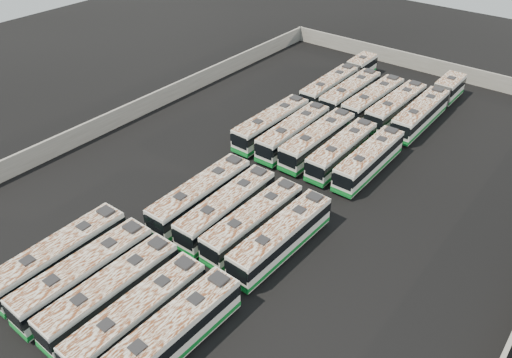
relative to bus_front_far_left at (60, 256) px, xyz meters
name	(u,v)px	position (x,y,z in m)	size (l,w,h in m)	color
ground	(279,191)	(6.97, 18.86, -1.59)	(140.00, 140.00, 0.00)	black
perimeter_wall	(279,182)	(6.97, 18.86, -0.49)	(45.20, 73.20, 2.20)	slate
bus_front_far_left	(60,256)	(0.00, 0.00, 0.00)	(2.52, 11.09, 3.11)	beige
bus_front_left	(85,274)	(3.13, -0.03, 0.01)	(2.41, 11.15, 3.14)	beige
bus_front_center	(111,292)	(6.01, 0.07, -0.02)	(2.37, 10.94, 3.08)	beige
bus_front_right	(138,315)	(9.07, -0.11, -0.03)	(2.35, 10.88, 3.06)	beige
bus_front_far_right	(170,336)	(11.99, 0.05, 0.02)	(2.61, 11.23, 3.15)	beige
bus_midfront_left	(201,196)	(3.13, 12.23, 0.03)	(2.55, 11.27, 3.16)	beige
bus_midfront_center	(227,208)	(6.12, 12.32, -0.01)	(2.59, 11.03, 3.09)	beige
bus_midfront_right	(253,222)	(9.02, 12.37, -0.04)	(2.48, 10.81, 3.03)	beige
bus_midfront_far_right	(281,237)	(11.99, 12.21, -0.02)	(2.55, 11.00, 3.08)	beige
bus_midback_far_left	(271,124)	(0.09, 26.74, 0.01)	(2.44, 11.17, 3.14)	beige
bus_midback_left	(293,133)	(3.08, 26.73, 0.00)	(2.62, 11.11, 3.11)	beige
bus_midback_center	(318,140)	(6.00, 26.98, 0.02)	(2.41, 11.17, 3.14)	beige
bus_midback_right	(342,150)	(9.02, 26.84, -0.05)	(2.39, 10.75, 3.02)	beige
bus_midback_far_right	(369,160)	(12.03, 26.97, -0.04)	(2.31, 10.77, 3.03)	beige
bus_back_far_left	(340,80)	(-0.07, 42.01, -0.04)	(2.66, 16.83, 3.04)	beige
bus_back_left	(350,94)	(3.04, 39.09, 0.02)	(2.42, 11.23, 3.16)	beige
bus_back_center	(373,100)	(6.13, 39.10, 0.02)	(2.65, 11.25, 3.15)	beige
bus_back_right	(396,107)	(9.04, 39.24, 0.01)	(2.65, 11.19, 3.13)	beige
bus_back_far_right	(430,105)	(12.06, 42.21, 0.01)	(2.50, 17.36, 3.14)	beige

